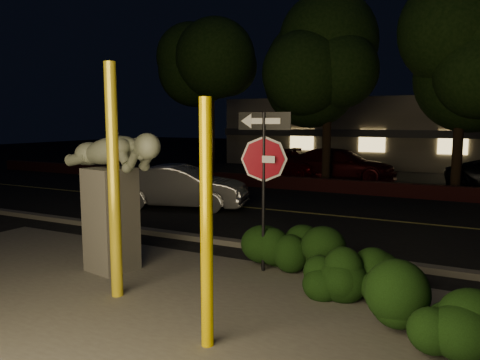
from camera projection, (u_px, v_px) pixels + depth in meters
name	position (u px, v px, depth m)	size (l,w,h in m)	color
ground	(370.00, 201.00, 15.80)	(90.00, 90.00, 0.00)	black
patio	(192.00, 329.00, 6.09)	(14.00, 6.00, 0.02)	#4C4944
road	(347.00, 217.00, 13.15)	(80.00, 8.00, 0.01)	black
lane_marking	(347.00, 217.00, 13.15)	(80.00, 0.12, 0.01)	#ACA144
curb	(296.00, 251.00, 9.53)	(80.00, 0.25, 0.12)	#4C4944
brick_wall	(377.00, 189.00, 16.92)	(40.00, 0.35, 0.50)	#471717
parking_lot	(401.00, 178.00, 21.98)	(40.00, 12.00, 0.01)	black
building	(422.00, 132.00, 28.77)	(22.00, 10.20, 4.00)	#665E52
tree_far_a	(210.00, 62.00, 21.39)	(4.60, 4.60, 7.43)	black
tree_far_b	(329.00, 37.00, 18.99)	(5.20, 5.20, 8.41)	black
tree_far_c	(464.00, 36.00, 16.42)	(4.80, 4.80, 7.84)	black
yellow_pole_left	(114.00, 183.00, 7.01)	(0.18, 0.18, 3.56)	yellow
yellow_pole_right	(207.00, 226.00, 5.45)	(0.15, 0.15, 2.98)	#FFD300
signpost	(264.00, 160.00, 8.17)	(0.97, 0.10, 2.85)	black
sculpture	(111.00, 186.00, 8.27)	(2.35, 1.02, 2.51)	#4C4944
hedge_center	(297.00, 243.00, 8.44)	(1.99, 0.93, 1.04)	black
hedge_right	(349.00, 266.00, 7.13)	(1.55, 0.83, 1.01)	black
hedge_far_right	(432.00, 313.00, 5.47)	(1.35, 0.84, 0.93)	black
silver_sedan	(181.00, 187.00, 14.42)	(1.41, 4.05, 1.33)	#B2B2B7
parked_car_red	(286.00, 163.00, 22.26)	(1.62, 4.02, 1.37)	#670409
parked_car_darkred	(340.00, 165.00, 21.07)	(2.01, 4.95, 1.44)	#3E090C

